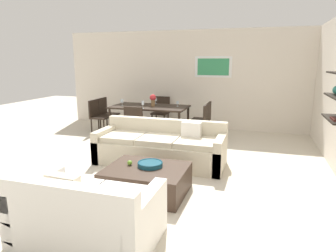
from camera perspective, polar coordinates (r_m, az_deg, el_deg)
The scene contains 19 objects.
ground_plane at distance 5.36m, azimuth -2.64°, elevation -8.16°, with size 18.00×18.00×0.00m, color beige.
back_wall_unit at distance 8.38m, azimuth 7.57°, elevation 8.68°, with size 8.40×0.09×2.70m.
sofa_beige at distance 5.57m, azimuth -1.38°, elevation -4.20°, with size 2.36×0.90×0.78m.
loveseat_white at distance 3.39m, azimuth -15.31°, elevation -16.04°, with size 1.47×0.90×0.78m.
coffee_table at distance 4.40m, azimuth -4.12°, elevation -10.27°, with size 1.14×0.92×0.38m.
decorative_bowl at distance 4.37m, azimuth -3.43°, elevation -7.24°, with size 0.37×0.37×0.07m.
apple_on_coffee_table at distance 4.44m, azimuth -7.31°, elevation -6.97°, with size 0.07×0.07×0.07m, color #669E2D.
dining_table at distance 7.62m, azimuth -3.52°, elevation 3.34°, with size 1.92×1.02×0.75m.
dining_chair_right_near at distance 7.06m, azimuth 6.25°, elevation 1.07°, with size 0.44×0.44×0.88m.
dining_chair_foot at distance 6.82m, azimuth -6.23°, elevation 0.66°, with size 0.44×0.44×0.88m.
dining_chair_head at distance 8.50m, azimuth -1.32°, elevation 3.06°, with size 0.44×0.44×0.88m.
dining_chair_left_far at distance 8.42m, azimuth -11.68°, elevation 2.72°, with size 0.44×0.44×0.88m.
dining_chair_right_far at distance 7.51m, azimuth 6.93°, elevation 1.73°, with size 0.44×0.44×0.88m.
dining_chair_left_near at distance 8.03m, azimuth -13.25°, elevation 2.19°, with size 0.44×0.44×0.88m.
wine_glass_foot at distance 7.18m, azimuth -4.82°, elevation 4.34°, with size 0.06×0.06×0.19m.
wine_glass_head at distance 8.01m, azimuth -2.40°, elevation 5.07°, with size 0.07×0.07×0.16m.
wine_glass_left_near at distance 7.76m, azimuth -8.76°, elevation 4.72°, with size 0.08×0.08×0.16m.
wine_glass_right_far at distance 7.50m, azimuth 1.85°, elevation 4.44°, with size 0.06×0.06×0.14m.
centerpiece_vase at distance 7.56m, azimuth -2.90°, elevation 5.14°, with size 0.16×0.16×0.30m.
Camera 1 is at (1.72, -4.72, 1.88)m, focal length 31.96 mm.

